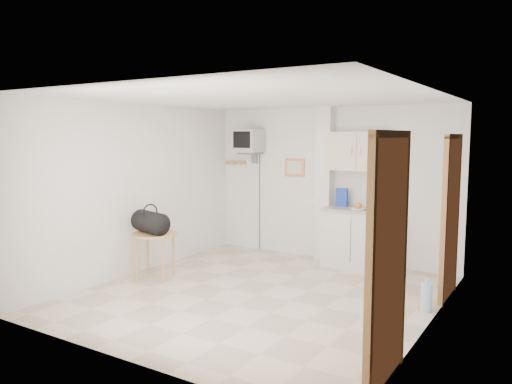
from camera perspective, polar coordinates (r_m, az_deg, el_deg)
The scene contains 7 objects.
ground at distance 6.56m, azimuth 0.30°, elevation -11.65°, with size 4.50×4.50×0.00m, color beige.
room_envelope at distance 6.21m, azimuth 2.63°, elevation 1.83°, with size 4.24×4.54×2.55m.
kitchenette at distance 7.89m, azimuth 11.55°, elevation -2.67°, with size 1.03×0.58×2.10m.
crt_television at distance 8.72m, azimuth -0.86°, elevation 5.78°, with size 0.44×0.45×2.15m.
round_table at distance 7.28m, azimuth -11.48°, elevation -5.26°, with size 0.64×0.64×0.66m.
duffel_bag at distance 7.24m, azimuth -11.97°, elevation -3.37°, with size 0.63×0.46×0.42m.
water_bottle at distance 6.24m, azimuth 18.90°, elevation -11.28°, with size 0.13×0.13×0.39m.
Camera 1 is at (3.26, -5.31, 2.04)m, focal length 35.00 mm.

